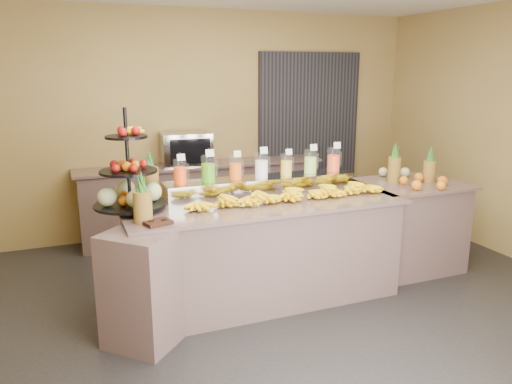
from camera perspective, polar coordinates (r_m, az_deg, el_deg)
ground at (r=4.54m, az=2.19°, el=-13.31°), size 6.00×6.00×0.00m
room_envelope at (r=4.84m, az=0.60°, el=11.53°), size 6.04×5.02×2.82m
buffet_counter at (r=4.53m, az=-0.45°, el=-6.92°), size 2.75×1.25×0.93m
right_counter at (r=5.53m, az=16.83°, el=-3.64°), size 1.08×0.88×0.93m
back_ledge at (r=6.37m, az=-6.05°, el=-0.84°), size 3.10×0.55×0.93m
pitcher_tray at (r=4.74m, az=0.62°, el=0.83°), size 1.85×0.30×0.15m
juice_pitcher_orange_a at (r=4.47m, az=-8.67°, el=2.14°), size 0.12×0.12×0.29m
juice_pitcher_green at (r=4.53m, az=-5.47°, el=2.51°), size 0.13×0.13×0.31m
juice_pitcher_orange_b at (r=4.61m, az=-2.37°, el=2.64°), size 0.12×0.12×0.29m
juice_pitcher_milk at (r=4.70m, az=0.62°, el=2.95°), size 0.13×0.13×0.31m
juice_pitcher_lemon at (r=4.81m, az=3.49°, el=3.02°), size 0.11×0.12×0.27m
juice_pitcher_lime at (r=4.92m, az=6.23°, el=3.35°), size 0.13×0.13×0.30m
juice_pitcher_orange_c at (r=5.05m, az=8.85°, el=3.55°), size 0.13×0.13×0.31m
banana_heap at (r=4.49m, az=3.76°, el=-0.06°), size 1.87×0.17×0.16m
fruit_stand at (r=4.25m, az=-13.77°, el=0.88°), size 0.77×0.77×0.85m
condiment_caddy at (r=3.85m, az=-11.18°, el=-3.43°), size 0.23×0.20×0.03m
pineapple_left_a at (r=3.89m, az=-12.83°, el=-1.28°), size 0.14×0.14×0.40m
pineapple_left_b at (r=4.62m, az=-11.97°, el=1.36°), size 0.15×0.15×0.44m
right_fruit_pile at (r=5.33m, az=17.91°, el=1.72°), size 0.50×0.48×0.26m
oven_warmer at (r=6.18m, az=-8.00°, el=4.92°), size 0.62×0.46×0.40m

